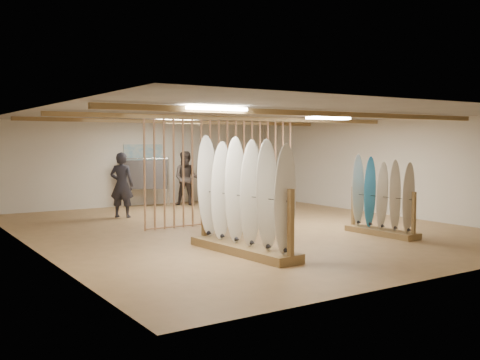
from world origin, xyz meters
TOP-DOWN VIEW (x-y plane):
  - floor at (0.00, 0.00)m, footprint 12.00×12.00m
  - ceiling at (0.00, 0.00)m, footprint 12.00×12.00m
  - wall_back at (0.00, 6.00)m, footprint 12.00×0.00m
  - wall_front at (0.00, -6.00)m, footprint 12.00×0.00m
  - wall_left at (-5.00, 0.00)m, footprint 0.00×12.00m
  - wall_right at (5.00, 0.00)m, footprint 0.00×12.00m
  - ceiling_slats at (0.00, 0.00)m, footprint 9.50×6.12m
  - light_panels at (0.00, 0.00)m, footprint 1.20×0.35m
  - bamboo_partition at (0.00, 0.80)m, footprint 4.45×0.05m
  - poster at (0.00, 5.98)m, footprint 1.40×0.03m
  - rack_left at (-1.68, -2.69)m, footprint 0.85×2.81m
  - rack_right at (2.18, -2.65)m, footprint 0.59×1.88m
  - clothing_rack_a at (-0.22, 5.40)m, footprint 1.47×0.86m
  - clothing_rack_b at (1.91, 3.98)m, footprint 1.45×0.91m
  - shopper_a at (-1.76, 3.42)m, footprint 0.92×0.89m
  - shopper_b at (1.12, 5.00)m, footprint 1.26×1.22m

SIDE VIEW (x-z plane):
  - floor at x=0.00m, z-range 0.00..0.00m
  - rack_right at x=2.18m, z-range -0.28..1.49m
  - rack_left at x=-1.68m, z-range -0.35..1.88m
  - shopper_b at x=1.12m, z-range 0.00..2.07m
  - shopper_a at x=-1.76m, z-range 0.00..2.10m
  - clothing_rack_b at x=1.91m, z-range 0.25..1.88m
  - clothing_rack_a at x=-0.22m, z-range 0.25..1.89m
  - bamboo_partition at x=0.00m, z-range 0.01..2.79m
  - wall_back at x=0.00m, z-range -4.60..7.40m
  - wall_front at x=0.00m, z-range -4.60..7.40m
  - wall_left at x=-5.00m, z-range -4.60..7.40m
  - wall_right at x=5.00m, z-range -4.60..7.40m
  - poster at x=0.00m, z-range 1.15..2.05m
  - ceiling_slats at x=0.00m, z-range 2.67..2.77m
  - light_panels at x=0.00m, z-range 2.71..2.77m
  - ceiling at x=0.00m, z-range 2.80..2.80m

